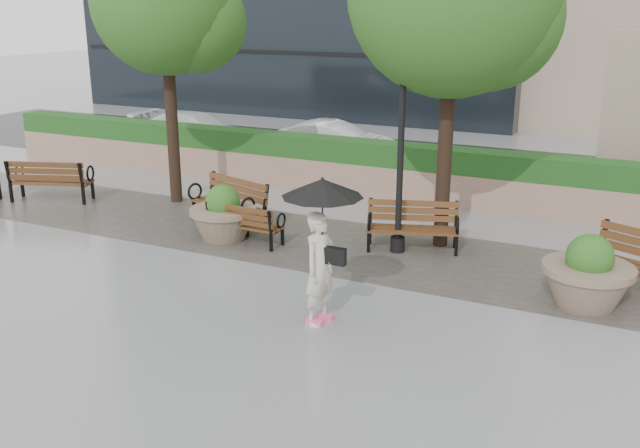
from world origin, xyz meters
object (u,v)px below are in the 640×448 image
at_px(car_left, 196,132).
at_px(pedestrian, 321,237).
at_px(bench_2, 246,232).
at_px(bench_0, 52,189).
at_px(planter_right, 587,279).
at_px(lamppost, 401,154).
at_px(car_right, 333,142).
at_px(planter_left, 223,218).
at_px(bench_3, 412,237).
at_px(bench_1, 229,212).

height_order(car_left, pedestrian, pedestrian).
bearing_deg(bench_2, bench_0, -4.40).
distance_m(planter_right, pedestrian, 4.31).
relative_size(lamppost, car_right, 1.17).
xyz_separation_m(bench_2, lamppost, (2.91, 0.85, 1.68)).
height_order(planter_left, car_right, car_right).
height_order(bench_2, car_right, car_right).
xyz_separation_m(car_left, pedestrian, (9.43, -10.05, 0.73)).
distance_m(lamppost, car_left, 11.50).
bearing_deg(planter_right, car_left, 149.26).
bearing_deg(car_left, planter_left, -146.01).
bearing_deg(bench_0, car_right, -140.77).
xyz_separation_m(bench_3, planter_left, (-3.68, -1.02, 0.16)).
relative_size(planter_right, pedestrian, 0.64).
relative_size(bench_0, lamppost, 0.47).
height_order(bench_1, pedestrian, pedestrian).
bearing_deg(bench_0, bench_2, 153.79).
bearing_deg(bench_0, planter_right, 155.82).
relative_size(bench_2, bench_3, 0.83).
relative_size(planter_right, car_right, 0.38).
distance_m(car_left, car_right, 4.81).
relative_size(lamppost, car_left, 1.02).
height_order(bench_1, lamppost, lamppost).
xyz_separation_m(bench_3, pedestrian, (-0.16, -3.71, 1.06)).
relative_size(bench_3, car_left, 0.44).
bearing_deg(bench_3, bench_1, 163.98).
xyz_separation_m(bench_1, planter_right, (7.43, -1.17, 0.17)).
height_order(bench_3, lamppost, lamppost).
relative_size(bench_1, lamppost, 0.46).
height_order(bench_3, planter_left, planter_left).
xyz_separation_m(bench_1, planter_left, (0.41, -0.84, 0.15)).
xyz_separation_m(bench_2, planter_left, (-0.54, 0.04, 0.20)).
height_order(planter_right, car_right, car_right).
height_order(bench_0, planter_right, planter_right).
bearing_deg(bench_1, lamppost, 16.82).
bearing_deg(car_right, bench_3, -149.74).
height_order(car_right, pedestrian, pedestrian).
bearing_deg(planter_left, car_left, 128.81).
relative_size(bench_0, bench_2, 1.31).
relative_size(bench_2, car_right, 0.42).
distance_m(bench_2, car_right, 7.91).
xyz_separation_m(bench_1, bench_2, (0.95, -0.88, -0.05)).
height_order(bench_0, bench_1, bench_0).
xyz_separation_m(planter_right, lamppost, (-3.57, 1.14, 1.45)).
xyz_separation_m(bench_1, pedestrian, (3.92, -3.53, 1.04)).
relative_size(bench_1, car_right, 0.53).
bearing_deg(planter_right, planter_left, 177.24).
xyz_separation_m(bench_2, bench_3, (3.13, 1.06, 0.04)).
distance_m(bench_0, planter_right, 12.42).
relative_size(bench_0, planter_right, 1.44).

